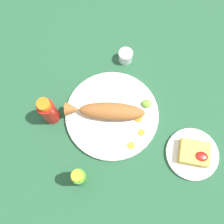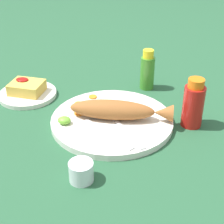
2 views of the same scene
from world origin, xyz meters
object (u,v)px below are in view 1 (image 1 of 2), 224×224
main_plate (112,114)px  fork_near (100,95)px  fork_far (111,91)px  hot_sauce_bottle_red (48,111)px  salt_cup (125,57)px  fried_fish (107,111)px  side_plate_fries (192,154)px  hot_sauce_bottle_green (80,177)px

main_plate → fork_near: 0.09m
fork_far → hot_sauce_bottle_red: bearing=68.7°
salt_cup → main_plate: bearing=-91.9°
fried_fish → side_plate_fries: 0.34m
side_plate_fries → hot_sauce_bottle_red: bearing=175.3°
hot_sauce_bottle_green → salt_cup: (0.07, 0.50, -0.04)m
fork_far → hot_sauce_bottle_green: 0.35m
fried_fish → fork_near: fried_fish is taller
fork_far → hot_sauce_bottle_green: size_ratio=1.16×
fork_near → side_plate_fries: 0.41m
main_plate → fried_fish: bearing=-172.7°
fork_far → hot_sauce_bottle_red: size_ratio=1.11×
hot_sauce_bottle_green → hot_sauce_bottle_red: bearing=128.7°
main_plate → fried_fish: size_ratio=1.18×
side_plate_fries → salt_cup: bearing=131.5°
hot_sauce_bottle_green → fork_far: bearing=83.4°
fork_far → side_plate_fries: size_ratio=0.85×
hot_sauce_bottle_red → side_plate_fries: 0.54m
fried_fish → side_plate_fries: size_ratio=1.58×
hot_sauce_bottle_red → side_plate_fries: hot_sauce_bottle_red is taller
fork_far → hot_sauce_bottle_green: (-0.04, -0.34, 0.04)m
main_plate → fork_far: fork_far is taller
fork_far → fork_near: bearing=64.2°
main_plate → fried_fish: fried_fish is taller
hot_sauce_bottle_red → hot_sauce_bottle_green: 0.26m
hot_sauce_bottle_red → fork_near: bearing=35.7°
fried_fish → fork_near: size_ratio=2.00×
fried_fish → hot_sauce_bottle_red: (-0.20, -0.05, 0.02)m
main_plate → hot_sauce_bottle_red: hot_sauce_bottle_red is taller
hot_sauce_bottle_red → salt_cup: 0.38m
fork_near → side_plate_fries: size_ratio=0.79×
fork_near → hot_sauce_bottle_green: bearing=139.2°
fried_fish → salt_cup: bearing=76.6°
hot_sauce_bottle_red → fried_fish: bearing=12.9°
hot_sauce_bottle_green → main_plate: bearing=76.6°
fork_near → salt_cup: size_ratio=2.60×
fried_fish → hot_sauce_bottle_green: 0.25m
fork_near → fork_far: (0.04, 0.02, 0.00)m
fork_far → fried_fish: bearing=125.1°
main_plate → hot_sauce_bottle_red: 0.23m
hot_sauce_bottle_red → hot_sauce_bottle_green: size_ratio=1.05×
main_plate → fried_fish: 0.04m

